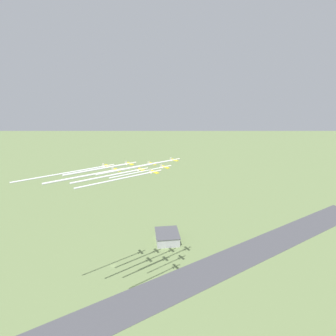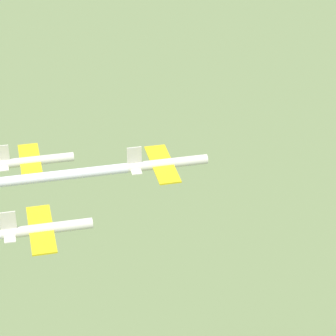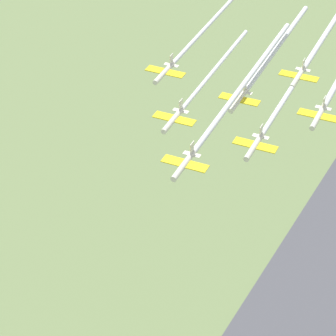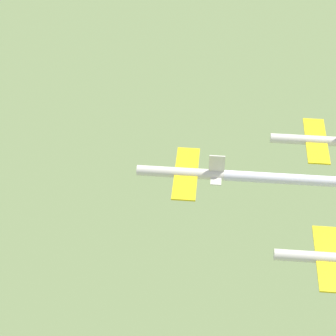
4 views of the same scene
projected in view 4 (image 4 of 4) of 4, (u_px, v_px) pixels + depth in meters
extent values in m
cylinder|color=silver|center=(180.00, 173.00, 63.01)|extent=(4.92, 7.89, 1.03)
cube|color=yellow|center=(186.00, 173.00, 62.97)|extent=(7.98, 5.72, 0.17)
cube|color=silver|center=(217.00, 164.00, 61.95)|extent=(0.83, 1.38, 2.06)
cube|color=silver|center=(216.00, 175.00, 62.76)|extent=(3.12, 2.33, 0.11)
cylinder|color=silver|center=(322.00, 258.00, 57.58)|extent=(4.92, 7.89, 1.03)
cube|color=yellow|center=(328.00, 258.00, 57.54)|extent=(7.98, 5.72, 0.17)
cylinder|color=silver|center=(311.00, 140.00, 68.63)|extent=(4.92, 7.89, 1.03)
cube|color=yellow|center=(316.00, 141.00, 68.59)|extent=(7.98, 5.72, 0.17)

